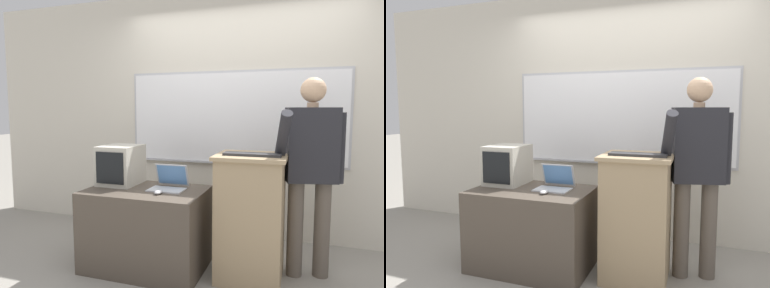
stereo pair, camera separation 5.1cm
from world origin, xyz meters
TOP-DOWN VIEW (x-y plane):
  - back_wall at (-0.00, 1.39)m, footprint 6.40×0.17m
  - lectern_podium at (0.29, 0.40)m, footprint 0.56×0.54m
  - side_desk at (-0.61, 0.30)m, footprint 1.03×0.68m
  - person_presenter at (0.74, 0.58)m, footprint 0.57×0.60m
  - laptop at (-0.43, 0.39)m, footprint 0.31×0.28m
  - wireless_keyboard at (0.30, 0.33)m, footprint 0.45×0.14m
  - computer_mouse_by_laptop at (-0.44, 0.18)m, footprint 0.06×0.10m
  - crt_monitor at (-0.93, 0.43)m, footprint 0.33×0.39m

SIDE VIEW (x-z plane):
  - side_desk at x=-0.61m, z-range 0.00..0.71m
  - lectern_podium at x=0.29m, z-range 0.00..1.04m
  - computer_mouse_by_laptop at x=-0.44m, z-range 0.71..0.74m
  - laptop at x=-0.43m, z-range 0.67..0.88m
  - crt_monitor at x=-0.93m, z-range 0.71..1.07m
  - person_presenter at x=0.74m, z-range 0.12..1.78m
  - wireless_keyboard at x=0.30m, z-range 1.04..1.06m
  - back_wall at x=0.00m, z-range 0.00..2.69m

